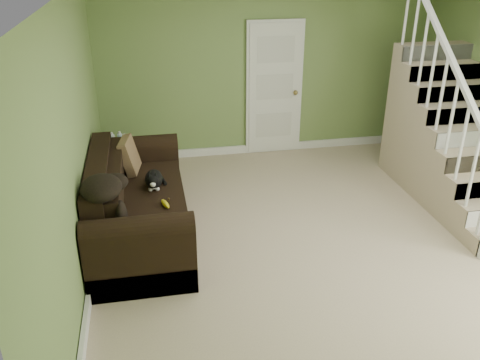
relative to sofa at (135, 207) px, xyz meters
name	(u,v)px	position (x,y,z in m)	size (l,w,h in m)	color
floor	(322,241)	(2.02, -0.53, -0.36)	(5.00, 5.50, 0.01)	tan
wall_back	(268,69)	(2.02, 2.22, 0.94)	(5.00, 0.04, 2.60)	#718F4D
wall_left	(74,149)	(-0.48, -0.53, 0.94)	(0.04, 5.50, 2.60)	#718F4D
baseboard_back	(266,147)	(2.02, 2.19, -0.30)	(5.00, 0.04, 0.12)	white
baseboard_left	(94,260)	(-0.45, -0.53, -0.30)	(0.04, 5.50, 0.12)	white
door	(274,89)	(2.12, 2.17, 0.65)	(0.86, 0.12, 2.02)	white
staircase	(448,145)	(4.02, 0.43, 0.28)	(1.00, 2.51, 2.82)	tan
sofa	(135,207)	(0.00, 0.00, 0.00)	(1.02, 2.36, 0.94)	black
side_table	(123,168)	(-0.17, 1.28, -0.07)	(0.49, 0.49, 0.77)	black
cat	(154,180)	(0.23, 0.14, 0.25)	(0.25, 0.53, 0.25)	black
banana	(165,204)	(0.32, -0.33, 0.18)	(0.06, 0.20, 0.06)	yellow
throw_pillow	(130,155)	(-0.04, 0.66, 0.35)	(0.10, 0.41, 0.41)	#4A331D
throw_blanket	(101,188)	(-0.26, -0.72, 0.61)	(0.38, 0.50, 0.21)	black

